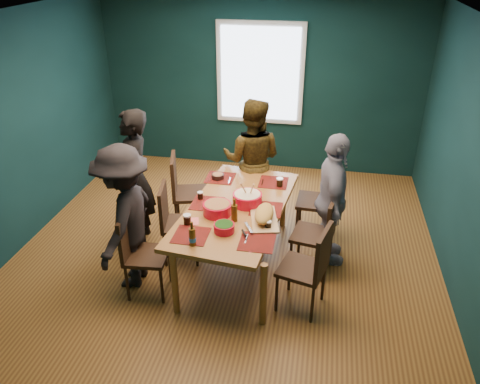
% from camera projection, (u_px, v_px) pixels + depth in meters
% --- Properties ---
extents(room, '(5.01, 5.01, 2.71)m').
position_uv_depth(room, '(231.00, 136.00, 5.36)').
color(room, olive).
rests_on(room, ground).
extents(dining_table, '(1.22, 2.11, 0.76)m').
position_uv_depth(dining_table, '(236.00, 212.00, 5.18)').
color(dining_table, '#9E682F').
rests_on(dining_table, floor).
extents(chair_left_far, '(0.56, 0.56, 1.01)m').
position_uv_depth(chair_left_far, '(183.00, 187.00, 5.93)').
color(chair_left_far, black).
rests_on(chair_left_far, floor).
extents(chair_left_mid, '(0.50, 0.50, 0.94)m').
position_uv_depth(chair_left_mid, '(173.00, 217.00, 5.35)').
color(chair_left_mid, black).
rests_on(chair_left_mid, floor).
extents(chair_left_near, '(0.46, 0.46, 0.94)m').
position_uv_depth(chair_left_near, '(138.00, 248.00, 4.82)').
color(chair_left_near, black).
rests_on(chair_left_near, floor).
extents(chair_right_far, '(0.47, 0.47, 1.00)m').
position_uv_depth(chair_right_far, '(324.00, 195.00, 5.75)').
color(chair_right_far, black).
rests_on(chair_right_far, floor).
extents(chair_right_mid, '(0.50, 0.50, 0.95)m').
position_uv_depth(chair_right_mid, '(321.00, 229.00, 5.11)').
color(chair_right_mid, black).
rests_on(chair_right_mid, floor).
extents(chair_right_near, '(0.53, 0.53, 0.96)m').
position_uv_depth(chair_right_near, '(311.00, 263.00, 4.56)').
color(chair_right_near, black).
rests_on(chair_right_near, floor).
extents(person_far_left, '(0.57, 0.72, 1.72)m').
position_uv_depth(person_far_left, '(135.00, 180.00, 5.49)').
color(person_far_left, black).
rests_on(person_far_left, floor).
extents(person_back, '(0.82, 0.65, 1.64)m').
position_uv_depth(person_back, '(252.00, 160.00, 6.10)').
color(person_back, black).
rests_on(person_back, floor).
extents(person_right, '(0.49, 0.96, 1.57)m').
position_uv_depth(person_right, '(332.00, 201.00, 5.21)').
color(person_right, white).
rests_on(person_right, floor).
extents(person_near_left, '(0.60, 1.04, 1.61)m').
position_uv_depth(person_near_left, '(125.00, 218.00, 4.85)').
color(person_near_left, black).
rests_on(person_near_left, floor).
extents(bowl_salad, '(0.31, 0.31, 0.13)m').
position_uv_depth(bowl_salad, '(217.00, 208.00, 4.97)').
color(bowl_salad, red).
rests_on(bowl_salad, dining_table).
extents(bowl_dumpling, '(0.33, 0.33, 0.30)m').
position_uv_depth(bowl_dumpling, '(247.00, 199.00, 5.15)').
color(bowl_dumpling, red).
rests_on(bowl_dumpling, dining_table).
extents(bowl_herbs, '(0.21, 0.21, 0.09)m').
position_uv_depth(bowl_herbs, '(224.00, 227.00, 4.67)').
color(bowl_herbs, red).
rests_on(bowl_herbs, dining_table).
extents(cutting_board, '(0.38, 0.67, 0.14)m').
position_uv_depth(cutting_board, '(264.00, 215.00, 4.85)').
color(cutting_board, tan).
rests_on(cutting_board, dining_table).
extents(small_bowl, '(0.15, 0.15, 0.06)m').
position_uv_depth(small_bowl, '(218.00, 176.00, 5.73)').
color(small_bowl, black).
rests_on(small_bowl, dining_table).
extents(beer_bottle_a, '(0.07, 0.07, 0.25)m').
position_uv_depth(beer_bottle_a, '(192.00, 237.00, 4.45)').
color(beer_bottle_a, '#4A2F0D').
rests_on(beer_bottle_a, dining_table).
extents(beer_bottle_b, '(0.07, 0.07, 0.26)m').
position_uv_depth(beer_bottle_b, '(234.00, 212.00, 4.83)').
color(beer_bottle_b, '#4A2F0D').
rests_on(beer_bottle_b, dining_table).
extents(cola_glass_a, '(0.08, 0.08, 0.11)m').
position_uv_depth(cola_glass_a, '(187.00, 219.00, 4.79)').
color(cola_glass_a, black).
rests_on(cola_glass_a, dining_table).
extents(cola_glass_b, '(0.06, 0.06, 0.09)m').
position_uv_depth(cola_glass_b, '(268.00, 225.00, 4.72)').
color(cola_glass_b, black).
rests_on(cola_glass_b, dining_table).
extents(cola_glass_c, '(0.08, 0.08, 0.11)m').
position_uv_depth(cola_glass_c, '(280.00, 182.00, 5.54)').
color(cola_glass_c, black).
rests_on(cola_glass_c, dining_table).
extents(cola_glass_d, '(0.07, 0.07, 0.09)m').
position_uv_depth(cola_glass_d, '(200.00, 195.00, 5.27)').
color(cola_glass_d, black).
rests_on(cola_glass_d, dining_table).
extents(napkin_a, '(0.16, 0.16, 0.00)m').
position_uv_depth(napkin_a, '(270.00, 208.00, 5.11)').
color(napkin_a, '#EF6565').
rests_on(napkin_a, dining_table).
extents(napkin_b, '(0.18, 0.18, 0.00)m').
position_uv_depth(napkin_b, '(191.00, 221.00, 4.86)').
color(napkin_b, '#EF6565').
rests_on(napkin_b, dining_table).
extents(napkin_c, '(0.16, 0.16, 0.00)m').
position_uv_depth(napkin_c, '(253.00, 248.00, 4.44)').
color(napkin_c, '#EF6565').
rests_on(napkin_c, dining_table).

